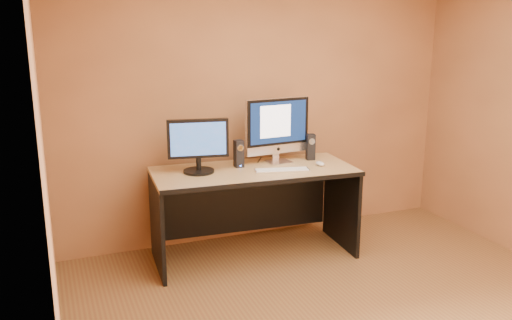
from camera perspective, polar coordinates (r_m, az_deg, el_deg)
name	(u,v)px	position (r m, az deg, el deg)	size (l,w,h in m)	color
walls	(381,149)	(3.54, 13.03, 1.12)	(4.00, 4.00, 2.60)	#A66E43
desk	(254,213)	(4.91, -0.20, -5.63)	(1.78, 0.78, 0.82)	tan
imac	(279,130)	(4.96, 2.43, 3.17)	(0.63, 0.23, 0.61)	silver
second_monitor	(198,146)	(4.66, -6.11, 1.46)	(0.53, 0.27, 0.47)	black
speaker_left	(239,154)	(4.84, -1.83, 0.67)	(0.08, 0.08, 0.24)	black
speaker_right	(311,147)	(5.13, 5.77, 1.38)	(0.08, 0.08, 0.24)	black
keyboard	(282,170)	(4.73, 2.76, -1.07)	(0.48, 0.13, 0.02)	silver
mouse	(320,163)	(4.94, 6.76, -0.37)	(0.06, 0.11, 0.04)	silver
cable_a	(278,158)	(5.17, 2.33, 0.20)	(0.01, 0.01, 0.24)	black
cable_b	(260,160)	(5.11, 0.38, 0.04)	(0.01, 0.01, 0.20)	black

